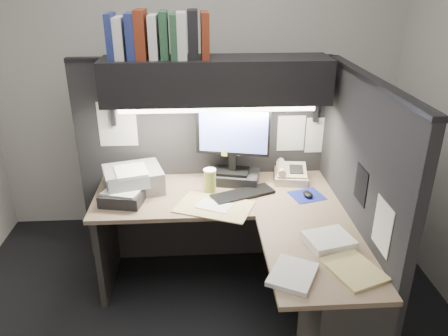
{
  "coord_description": "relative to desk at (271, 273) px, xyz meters",
  "views": [
    {
      "loc": [
        -0.01,
        -2.21,
        2.16
      ],
      "look_at": [
        0.16,
        0.51,
        0.95
      ],
      "focal_mm": 35.0,
      "sensor_mm": 36.0,
      "label": 1
    }
  ],
  "objects": [
    {
      "name": "floor",
      "position": [
        -0.43,
        0.0,
        -0.44
      ],
      "size": [
        3.5,
        3.5,
        0.0
      ],
      "primitive_type": "plane",
      "color": "black",
      "rests_on": "ground"
    },
    {
      "name": "wall_back",
      "position": [
        -0.43,
        1.5,
        0.91
      ],
      "size": [
        3.5,
        0.04,
        2.7
      ],
      "primitive_type": "cube",
      "color": "beige",
      "rests_on": "floor"
    },
    {
      "name": "partition_back",
      "position": [
        -0.4,
        0.93,
        0.36
      ],
      "size": [
        1.9,
        0.06,
        1.6
      ],
      "primitive_type": "cube",
      "color": "black",
      "rests_on": "floor"
    },
    {
      "name": "partition_right",
      "position": [
        0.55,
        0.18,
        0.36
      ],
      "size": [
        0.06,
        1.5,
        1.6
      ],
      "primitive_type": "cube",
      "color": "black",
      "rests_on": "floor"
    },
    {
      "name": "desk",
      "position": [
        0.0,
        0.0,
        0.0
      ],
      "size": [
        1.7,
        1.53,
        0.73
      ],
      "color": "#967B60",
      "rests_on": "floor"
    },
    {
      "name": "overhead_shelf",
      "position": [
        -0.3,
        0.75,
        1.06
      ],
      "size": [
        1.55,
        0.34,
        0.3
      ],
      "primitive_type": "cube",
      "color": "black",
      "rests_on": "partition_back"
    },
    {
      "name": "task_light_tube",
      "position": [
        -0.3,
        0.61,
        0.89
      ],
      "size": [
        1.32,
        0.04,
        0.04
      ],
      "primitive_type": "cylinder",
      "rotation": [
        0.0,
        1.57,
        0.0
      ],
      "color": "white",
      "rests_on": "overhead_shelf"
    },
    {
      "name": "monitor",
      "position": [
        -0.18,
        0.74,
        0.52
      ],
      "size": [
        0.53,
        0.32,
        0.58
      ],
      "rotation": [
        0.0,
        0.0,
        -0.23
      ],
      "color": "black",
      "rests_on": "desk"
    },
    {
      "name": "keyboard",
      "position": [
        -0.13,
        0.51,
        0.3
      ],
      "size": [
        0.47,
        0.31,
        0.02
      ],
      "primitive_type": "cube",
      "rotation": [
        0.0,
        0.0,
        0.4
      ],
      "color": "black",
      "rests_on": "desk"
    },
    {
      "name": "mousepad",
      "position": [
        0.32,
        0.48,
        0.29
      ],
      "size": [
        0.26,
        0.25,
        0.0
      ],
      "primitive_type": "cube",
      "rotation": [
        0.0,
        0.0,
        0.27
      ],
      "color": "navy",
      "rests_on": "desk"
    },
    {
      "name": "mouse",
      "position": [
        0.32,
        0.46,
        0.31
      ],
      "size": [
        0.08,
        0.11,
        0.04
      ],
      "primitive_type": "ellipsoid",
      "rotation": [
        0.0,
        0.0,
        0.24
      ],
      "color": "black",
      "rests_on": "mousepad"
    },
    {
      "name": "telephone",
      "position": [
        0.26,
        0.74,
        0.34
      ],
      "size": [
        0.27,
        0.28,
        0.1
      ],
      "primitive_type": "cube",
      "rotation": [
        0.0,
        0.0,
        -0.14
      ],
      "color": "#C6B598",
      "rests_on": "desk"
    },
    {
      "name": "coffee_cup",
      "position": [
        -0.36,
        0.59,
        0.37
      ],
      "size": [
        0.1,
        0.1,
        0.16
      ],
      "primitive_type": "cylinder",
      "rotation": [
        0.0,
        0.0,
        -0.13
      ],
      "color": "#AD9F45",
      "rests_on": "desk"
    },
    {
      "name": "printer",
      "position": [
        -0.91,
        0.66,
        0.37
      ],
      "size": [
        0.48,
        0.44,
        0.16
      ],
      "primitive_type": "cube",
      "rotation": [
        0.0,
        0.0,
        0.28
      ],
      "color": "gray",
      "rests_on": "desk"
    },
    {
      "name": "notebook_stack",
      "position": [
        -0.96,
        0.46,
        0.33
      ],
      "size": [
        0.32,
        0.28,
        0.08
      ],
      "primitive_type": "cube",
      "rotation": [
        0.0,
        0.0,
        -0.2
      ],
      "color": "black",
      "rests_on": "desk"
    },
    {
      "name": "open_folder",
      "position": [
        -0.34,
        0.35,
        0.29
      ],
      "size": [
        0.57,
        0.48,
        0.01
      ],
      "primitive_type": "cube",
      "rotation": [
        0.0,
        0.0,
        -0.39
      ],
      "color": "tan",
      "rests_on": "desk"
    },
    {
      "name": "paper_stack_a",
      "position": [
        0.3,
        -0.12,
        0.31
      ],
      "size": [
        0.3,
        0.27,
        0.05
      ],
      "primitive_type": "cube",
      "rotation": [
        0.0,
        0.0,
        0.25
      ],
      "color": "white",
      "rests_on": "desk"
    },
    {
      "name": "paper_stack_b",
      "position": [
        0.04,
        -0.41,
        0.3
      ],
      "size": [
        0.31,
        0.34,
        0.03
      ],
      "primitive_type": "cube",
      "rotation": [
        0.0,
        0.0,
        -0.49
      ],
      "color": "white",
      "rests_on": "desk"
    },
    {
      "name": "manila_stack",
      "position": [
        0.37,
        -0.38,
        0.3
      ],
      "size": [
        0.33,
        0.37,
        0.02
      ],
      "primitive_type": "cube",
      "rotation": [
        0.0,
        0.0,
        0.36
      ],
      "color": "tan",
      "rests_on": "desk"
    },
    {
      "name": "binder_row",
      "position": [
        -0.67,
        0.75,
        1.35
      ],
      "size": [
        0.65,
        0.25,
        0.31
      ],
      "color": "navy",
      "rests_on": "overhead_shelf"
    },
    {
      "name": "pinned_papers",
      "position": [
        -0.0,
        0.56,
        0.61
      ],
      "size": [
        1.76,
        1.31,
        0.51
      ],
      "color": "white",
      "rests_on": "partition_back"
    }
  ]
}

